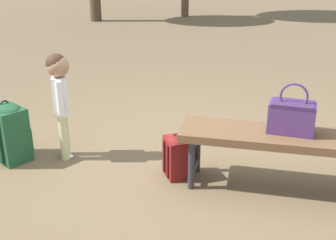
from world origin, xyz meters
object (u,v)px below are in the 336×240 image
at_px(park_bench, 292,141).
at_px(backpack_large, 9,130).
at_px(child_standing, 60,90).
at_px(backpack_small, 176,155).
at_px(handbag, 292,116).

distance_m(park_bench, backpack_large, 2.28).
height_order(child_standing, backpack_large, child_standing).
distance_m(park_bench, child_standing, 1.87).
relative_size(park_bench, backpack_small, 4.46).
distance_m(handbag, backpack_small, 0.92).
bearing_deg(park_bench, backpack_large, 4.75).
bearing_deg(handbag, park_bench, 121.24).
bearing_deg(child_standing, handbag, -178.66).
xyz_separation_m(child_standing, backpack_large, (0.42, 0.18, -0.34)).
height_order(park_bench, handbag, handbag).
bearing_deg(child_standing, park_bench, -179.70).
relative_size(park_bench, backpack_large, 3.05).
relative_size(park_bench, child_standing, 1.79).
bearing_deg(backpack_large, backpack_small, -174.18).
xyz_separation_m(park_bench, child_standing, (1.86, 0.01, 0.21)).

